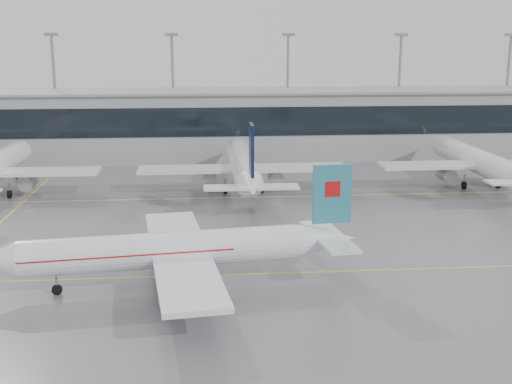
{
  "coord_description": "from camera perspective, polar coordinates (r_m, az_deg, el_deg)",
  "views": [
    {
      "loc": [
        -5.91,
        -56.12,
        21.15
      ],
      "look_at": [
        0.0,
        12.0,
        5.0
      ],
      "focal_mm": 45.0,
      "sensor_mm": 36.0,
      "label": 1
    }
  ],
  "objects": [
    {
      "name": "ground",
      "position": [
        60.27,
        0.99,
        -7.26
      ],
      "size": [
        320.0,
        320.0,
        0.0
      ],
      "primitive_type": "plane",
      "color": "slate",
      "rests_on": "ground"
    },
    {
      "name": "taxi_line_main",
      "position": [
        60.26,
        0.99,
        -7.25
      ],
      "size": [
        120.0,
        0.25,
        0.01
      ],
      "primitive_type": "cube",
      "color": "yellow",
      "rests_on": "ground"
    },
    {
      "name": "taxi_line_north",
      "position": [
        88.88,
        -1.0,
        -0.48
      ],
      "size": [
        120.0,
        0.25,
        0.01
      ],
      "primitive_type": "cube",
      "color": "yellow",
      "rests_on": "ground"
    },
    {
      "name": "terminal",
      "position": [
        119.24,
        -2.09,
        5.98
      ],
      "size": [
        180.0,
        15.0,
        12.0
      ],
      "primitive_type": "cube",
      "color": "#959599",
      "rests_on": "ground"
    },
    {
      "name": "terminal_glass",
      "position": [
        111.57,
        -1.89,
        6.25
      ],
      "size": [
        180.0,
        0.2,
        5.0
      ],
      "primitive_type": "cube",
      "color": "black",
      "rests_on": "ground"
    },
    {
      "name": "terminal_roof",
      "position": [
        118.61,
        -2.11,
        8.95
      ],
      "size": [
        182.0,
        16.0,
        0.4
      ],
      "primitive_type": "cube",
      "color": "gray",
      "rests_on": "ground"
    },
    {
      "name": "light_masts",
      "position": [
        124.51,
        -2.26,
        9.69
      ],
      "size": [
        156.4,
        1.0,
        22.6
      ],
      "color": "gray",
      "rests_on": "ground"
    },
    {
      "name": "air_canada_jet",
      "position": [
        56.8,
        -6.92,
        -5.18
      ],
      "size": [
        33.95,
        26.64,
        10.37
      ],
      "rotation": [
        0.0,
        0.0,
        3.26
      ],
      "color": "white",
      "rests_on": "ground"
    },
    {
      "name": "parked_jet_c",
      "position": [
        91.68,
        -1.17,
        2.32
      ],
      "size": [
        29.64,
        36.96,
        11.72
      ],
      "rotation": [
        0.0,
        0.0,
        1.57
      ],
      "color": "white",
      "rests_on": "ground"
    },
    {
      "name": "parked_jet_d",
      "position": [
        100.22,
        19.24,
        2.52
      ],
      "size": [
        29.64,
        36.96,
        11.72
      ],
      "rotation": [
        0.0,
        0.0,
        1.57
      ],
      "color": "white",
      "rests_on": "ground"
    }
  ]
}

